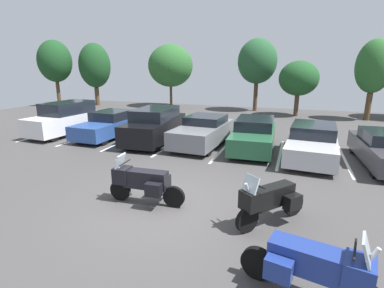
% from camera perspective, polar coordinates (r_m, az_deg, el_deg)
% --- Properties ---
extents(ground, '(44.00, 44.00, 0.10)m').
position_cam_1_polar(ground, '(8.67, -7.01, -11.81)').
color(ground, '#423F3F').
extents(motorcycle_touring, '(2.29, 0.93, 1.41)m').
position_cam_1_polar(motorcycle_touring, '(8.50, -9.56, -7.21)').
color(motorcycle_touring, black).
rests_on(motorcycle_touring, ground).
extents(motorcycle_second, '(1.51, 1.80, 1.42)m').
position_cam_1_polar(motorcycle_second, '(7.56, 14.93, -10.44)').
color(motorcycle_second, black).
rests_on(motorcycle_second, ground).
extents(motorcycle_third, '(2.29, 1.06, 1.38)m').
position_cam_1_polar(motorcycle_third, '(5.60, 22.62, -20.87)').
color(motorcycle_third, black).
rests_on(motorcycle_third, ground).
extents(parking_stripes, '(18.60, 4.81, 0.01)m').
position_cam_1_polar(parking_stripes, '(14.52, 1.04, -0.44)').
color(parking_stripes, silver).
rests_on(parking_stripes, ground).
extents(car_white, '(2.07, 4.44, 1.86)m').
position_cam_1_polar(car_white, '(18.51, -23.54, 4.54)').
color(car_white, white).
rests_on(car_white, ground).
extents(car_blue, '(1.89, 4.56, 1.44)m').
position_cam_1_polar(car_blue, '(16.98, -15.79, 3.62)').
color(car_blue, '#2D519E').
rests_on(car_blue, ground).
extents(car_black, '(2.15, 4.93, 1.76)m').
position_cam_1_polar(car_black, '(15.39, -7.23, 3.63)').
color(car_black, black).
rests_on(car_black, ground).
extents(car_grey, '(2.17, 4.63, 1.45)m').
position_cam_1_polar(car_grey, '(14.58, 2.20, 2.48)').
color(car_grey, slate).
rests_on(car_grey, ground).
extents(car_green, '(2.01, 4.80, 1.46)m').
position_cam_1_polar(car_green, '(14.15, 11.98, 1.82)').
color(car_green, '#235638').
rests_on(car_green, ground).
extents(car_silver, '(2.24, 4.98, 1.42)m').
position_cam_1_polar(car_silver, '(13.56, 22.37, 0.33)').
color(car_silver, '#B7B7BC').
rests_on(car_silver, ground).
extents(tree_far_left, '(3.34, 3.34, 6.19)m').
position_cam_1_polar(tree_far_left, '(26.77, 12.61, 15.42)').
color(tree_far_left, '#4C3823').
rests_on(tree_far_left, ground).
extents(tree_far_right, '(4.31, 4.31, 5.92)m').
position_cam_1_polar(tree_far_right, '(29.33, -4.21, 14.95)').
color(tree_far_right, '#4C3823').
rests_on(tree_far_right, ground).
extents(tree_center, '(3.08, 3.08, 6.11)m').
position_cam_1_polar(tree_center, '(31.76, -18.43, 14.26)').
color(tree_center, '#4C3823').
rests_on(tree_center, ground).
extents(tree_left, '(3.02, 3.02, 4.29)m').
position_cam_1_polar(tree_left, '(24.76, 20.07, 11.89)').
color(tree_left, '#4C3823').
rests_on(tree_left, ground).
extents(tree_center_left, '(2.47, 2.47, 5.75)m').
position_cam_1_polar(tree_center_left, '(24.99, 31.96, 12.65)').
color(tree_center_left, '#4C3823').
rests_on(tree_center_left, ground).
extents(tree_center_right, '(3.26, 3.26, 6.39)m').
position_cam_1_polar(tree_center_right, '(33.07, -25.16, 14.36)').
color(tree_center_right, '#4C3823').
rests_on(tree_center_right, ground).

